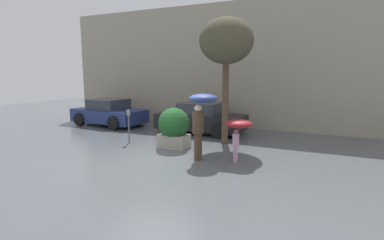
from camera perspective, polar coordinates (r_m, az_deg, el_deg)
The scene contains 9 objects.
ground_plane at distance 9.52m, azimuth -7.66°, elevation -7.36°, with size 40.00×40.00×0.00m, color #51565B.
building_facade at distance 15.02m, azimuth 5.81°, elevation 10.19°, with size 18.00×0.30×6.00m.
planter_box at distance 10.69m, azimuth -3.49°, elevation -1.29°, with size 1.11×1.11×1.45m.
person_adult at distance 9.07m, azimuth 1.74°, elevation 1.68°, with size 0.87×0.87×2.04m.
person_child at distance 8.96m, azimuth 8.81°, elevation -1.27°, with size 0.80×0.80×1.31m.
parked_car_near at distance 13.45m, azimuth 1.69°, elevation 0.23°, with size 3.93×2.01×1.35m.
parked_car_far at distance 15.95m, azimuth -15.55°, elevation 1.27°, with size 3.94×2.22×1.35m.
street_tree at distance 11.27m, azimuth 6.55°, elevation 14.46°, with size 1.98×1.98×4.66m.
parking_meter at distance 11.63m, azimuth -11.98°, elevation 0.10°, with size 0.14×0.14×1.27m.
Camera 1 is at (4.98, -7.67, 2.66)m, focal length 28.00 mm.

